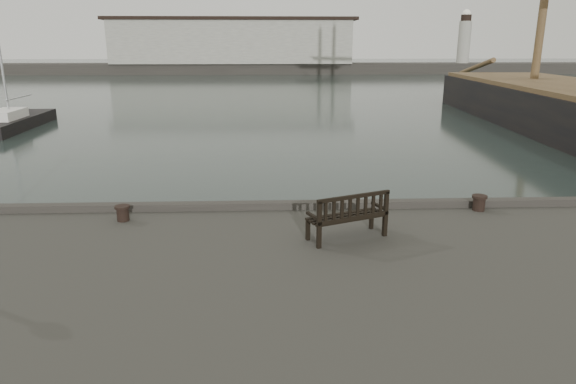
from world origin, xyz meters
The scene contains 6 objects.
ground centered at (0.00, 0.00, 0.00)m, with size 400.00×400.00×0.00m, color black.
breakwater centered at (-4.56, 92.00, 4.30)m, with size 140.00×9.50×12.20m.
bench centered at (0.38, -2.30, 1.88)m, with size 1.84×1.24×1.00m.
bollard_left centered at (-4.77, -0.93, 1.75)m, with size 0.35×0.35×0.37m, color black.
bollard_right centered at (4.00, -0.50, 1.76)m, with size 0.37×0.37×0.39m, color black.
yacht_d centered at (-18.79, 23.35, 0.23)m, with size 2.92×9.57×11.92m.
Camera 1 is at (-1.32, -12.63, 5.60)m, focal length 32.00 mm.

